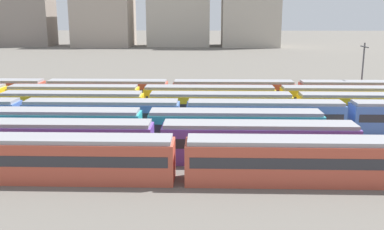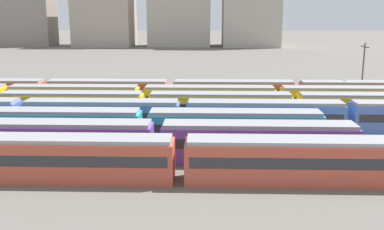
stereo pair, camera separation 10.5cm
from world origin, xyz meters
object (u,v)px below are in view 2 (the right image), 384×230
Objects in this scene: train_track_6 at (171,92)px; catenary_pole_1 at (363,69)px; train_track_0 at (295,160)px; train_track_5 at (142,99)px; train_track_1 at (57,140)px; train_track_2 at (56,126)px; train_track_4 at (295,108)px; train_track_3 at (265,117)px.

catenary_pole_1 is at bearing 5.78° from train_track_6.
train_track_5 is at bearing 122.01° from train_track_0.
train_track_1 is 6.09× the size of catenary_pole_1.
train_track_1 is 5.53m from train_track_2.
train_track_4 and train_track_6 have the same top height.
train_track_2 is (-23.16, 10.40, -0.00)m from train_track_0.
train_track_0 is 1.68× the size of train_track_1.
train_track_2 is 23.25m from train_track_3.
train_track_1 is at bearing -148.32° from train_track_4.
catenary_pole_1 is (33.03, 8.17, 3.21)m from train_track_5.
train_track_1 is 0.50× the size of train_track_4.
train_track_2 is at bearing -116.87° from train_track_6.
train_track_4 is at bearing -14.40° from train_track_5.
train_track_6 is at bearing 63.13° from train_track_2.
train_track_1 and train_track_4 have the same top height.
train_track_3 is 25.56m from catenary_pole_1.
train_track_3 is (-0.49, 15.60, 0.00)m from train_track_0.
train_track_2 is 0.50× the size of train_track_4.
catenary_pole_1 is at bearing 37.28° from train_track_1.
train_track_3 and train_track_5 have the same top height.
train_track_4 is 19.60m from train_track_6.
train_track_1 is (-21.29, 5.20, -0.00)m from train_track_0.
train_track_1 and train_track_6 have the same top height.
train_track_0 is at bearing -67.98° from train_track_6.
train_track_6 is at bearing 71.56° from train_track_1.
train_track_0 is 30.66m from train_track_5.
train_track_2 is 0.75× the size of train_track_6.
train_track_6 is (-12.12, 15.60, 0.00)m from train_track_3.
train_track_3 is 0.83× the size of train_track_4.
train_track_3 is at bearing 91.81° from train_track_0.
catenary_pole_1 is (38.06, 28.97, 3.21)m from train_track_1.
train_track_0 is 10.21× the size of catenary_pole_1.
train_track_0 and train_track_1 have the same top height.
catenary_pole_1 is (17.27, 18.57, 3.21)m from train_track_3.
train_track_4 is at bearing 31.68° from train_track_1.
train_track_2 is 46.59m from catenary_pole_1.
train_track_4 is at bearing -32.05° from train_track_6.
train_track_0 is 15.61m from train_track_3.
train_track_4 is 1.51× the size of train_track_5.
train_track_5 is 34.18m from catenary_pole_1.
train_track_1 is 0.75× the size of train_track_6.
train_track_1 is at bearing 166.27° from train_track_0.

